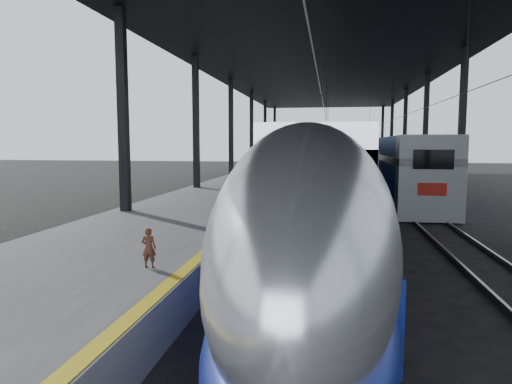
# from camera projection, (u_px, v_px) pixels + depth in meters

# --- Properties ---
(ground) EXTENTS (160.00, 160.00, 0.00)m
(ground) POSITION_uv_depth(u_px,v_px,m) (243.00, 277.00, 12.78)
(ground) COLOR black
(ground) RESTS_ON ground
(platform) EXTENTS (6.00, 80.00, 1.00)m
(platform) POSITION_uv_depth(u_px,v_px,m) (248.00, 188.00, 32.92)
(platform) COLOR #4C4C4F
(platform) RESTS_ON ground
(yellow_strip) EXTENTS (0.30, 80.00, 0.01)m
(yellow_strip) POSITION_uv_depth(u_px,v_px,m) (286.00, 182.00, 32.41)
(yellow_strip) COLOR gold
(yellow_strip) RESTS_ON platform
(rails) EXTENTS (6.52, 80.00, 0.16)m
(rails) POSITION_uv_depth(u_px,v_px,m) (361.00, 196.00, 31.68)
(rails) COLOR slate
(rails) RESTS_ON ground
(canopy) EXTENTS (18.00, 75.00, 9.47)m
(canopy) POSITION_uv_depth(u_px,v_px,m) (325.00, 64.00, 31.13)
(canopy) COLOR black
(canopy) RESTS_ON ground
(tgv_train) EXTENTS (2.94, 65.20, 4.22)m
(tgv_train) POSITION_uv_depth(u_px,v_px,m) (325.00, 166.00, 34.64)
(tgv_train) COLOR silver
(tgv_train) RESTS_ON ground
(second_train) EXTENTS (3.00, 56.05, 4.13)m
(second_train) POSITION_uv_depth(u_px,v_px,m) (375.00, 159.00, 47.62)
(second_train) COLOR navy
(second_train) RESTS_ON ground
(child) EXTENTS (0.34, 0.23, 0.89)m
(child) POSITION_uv_depth(u_px,v_px,m) (149.00, 248.00, 10.01)
(child) COLOR #432316
(child) RESTS_ON platform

